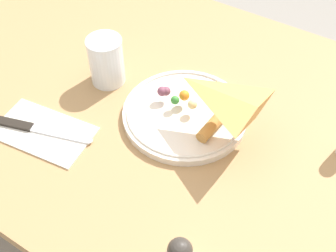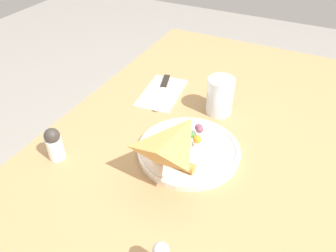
# 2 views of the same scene
# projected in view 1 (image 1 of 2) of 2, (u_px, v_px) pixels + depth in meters

# --- Properties ---
(ground_plane) EXTENTS (6.00, 6.00, 0.00)m
(ground_plane) POSITION_uv_depth(u_px,v_px,m) (159.00, 246.00, 1.46)
(ground_plane) COLOR gray
(dining_table) EXTENTS (1.26, 0.81, 0.72)m
(dining_table) POSITION_uv_depth(u_px,v_px,m) (154.00, 125.00, 0.99)
(dining_table) COLOR #A87F51
(dining_table) RESTS_ON ground_plane
(plate_pizza) EXTENTS (0.26, 0.26, 0.05)m
(plate_pizza) POSITION_uv_depth(u_px,v_px,m) (185.00, 112.00, 0.86)
(plate_pizza) COLOR silver
(plate_pizza) RESTS_ON dining_table
(milk_glass) EXTENTS (0.08, 0.08, 0.11)m
(milk_glass) POSITION_uv_depth(u_px,v_px,m) (106.00, 62.00, 0.91)
(milk_glass) COLOR white
(milk_glass) RESTS_ON dining_table
(napkin_folded) EXTENTS (0.21, 0.14, 0.00)m
(napkin_folded) POSITION_uv_depth(u_px,v_px,m) (43.00, 132.00, 0.84)
(napkin_folded) COLOR white
(napkin_folded) RESTS_ON dining_table
(butter_knife) EXTENTS (0.20, 0.08, 0.01)m
(butter_knife) POSITION_uv_depth(u_px,v_px,m) (38.00, 129.00, 0.84)
(butter_knife) COLOR black
(butter_knife) RESTS_ON napkin_folded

